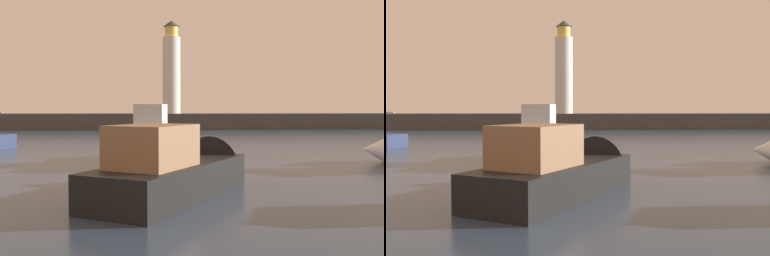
{
  "view_description": "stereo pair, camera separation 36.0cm",
  "coord_description": "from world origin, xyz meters",
  "views": [
    {
      "loc": [
        -1.01,
        -2.56,
        3.07
      ],
      "look_at": [
        0.17,
        15.46,
        2.22
      ],
      "focal_mm": 41.79,
      "sensor_mm": 36.0,
      "label": 1
    },
    {
      "loc": [
        -0.65,
        -2.58,
        3.07
      ],
      "look_at": [
        0.17,
        15.46,
        2.22
      ],
      "focal_mm": 41.79,
      "sensor_mm": 36.0,
      "label": 2
    }
  ],
  "objects": [
    {
      "name": "ground_plane",
      "position": [
        0.0,
        29.65,
        0.0
      ],
      "size": [
        220.0,
        220.0,
        0.0
      ],
      "primitive_type": "plane",
      "color": "#2D3D51"
    },
    {
      "name": "motorboat_0",
      "position": [
        -0.1,
        13.56,
        0.82
      ],
      "size": [
        6.75,
        9.17,
        3.1
      ],
      "color": "black",
      "rests_on": "ground_plane"
    },
    {
      "name": "motorboat_3",
      "position": [
        -1.47,
        22.64,
        0.99
      ],
      "size": [
        3.19,
        7.98,
        3.46
      ],
      "color": "silver",
      "rests_on": "ground_plane"
    },
    {
      "name": "breakwater",
      "position": [
        0.0,
        59.29,
        1.08
      ],
      "size": [
        74.41,
        5.15,
        2.16
      ],
      "primitive_type": "cube",
      "color": "#423F3D",
      "rests_on": "ground_plane"
    },
    {
      "name": "lighthouse",
      "position": [
        0.19,
        59.29,
        8.2
      ],
      "size": [
        2.44,
        2.44,
        12.76
      ],
      "color": "silver",
      "rests_on": "breakwater"
    }
  ]
}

